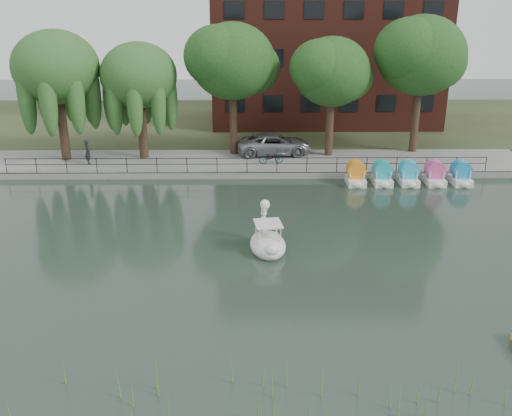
{
  "coord_description": "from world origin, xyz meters",
  "views": [
    {
      "loc": [
        0.2,
        -23.26,
        11.59
      ],
      "look_at": [
        0.5,
        4.0,
        1.3
      ],
      "focal_mm": 40.0,
      "sensor_mm": 36.0,
      "label": 1
    }
  ],
  "objects_px": {
    "minivan": "(275,143)",
    "pedestrian": "(88,150)",
    "swan_boat": "(268,241)",
    "bicycle": "(271,157)"
  },
  "relations": [
    {
      "from": "pedestrian",
      "to": "swan_boat",
      "type": "bearing_deg",
      "value": -163.65
    },
    {
      "from": "swan_boat",
      "to": "bicycle",
      "type": "bearing_deg",
      "value": 79.53
    },
    {
      "from": "pedestrian",
      "to": "bicycle",
      "type": "bearing_deg",
      "value": -115.35
    },
    {
      "from": "bicycle",
      "to": "pedestrian",
      "type": "xyz_separation_m",
      "value": [
        -12.75,
        -0.01,
        0.49
      ]
    },
    {
      "from": "pedestrian",
      "to": "swan_boat",
      "type": "distance_m",
      "value": 18.19
    },
    {
      "from": "bicycle",
      "to": "minivan",
      "type": "bearing_deg",
      "value": -18.96
    },
    {
      "from": "minivan",
      "to": "pedestrian",
      "type": "bearing_deg",
      "value": 96.09
    },
    {
      "from": "minivan",
      "to": "bicycle",
      "type": "distance_m",
      "value": 2.53
    },
    {
      "from": "minivan",
      "to": "swan_boat",
      "type": "relative_size",
      "value": 2.16
    },
    {
      "from": "minivan",
      "to": "pedestrian",
      "type": "xyz_separation_m",
      "value": [
        -13.1,
        -2.49,
        0.12
      ]
    }
  ]
}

